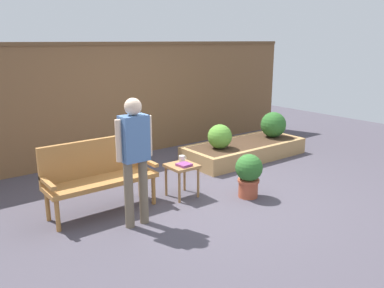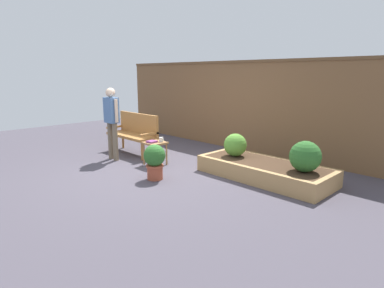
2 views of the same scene
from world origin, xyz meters
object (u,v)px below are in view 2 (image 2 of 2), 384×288
(shrub_far_corner, at_px, (305,157))
(garden_bench, at_px, (135,130))
(side_table, at_px, (155,146))
(person_by_bench, at_px, (112,117))
(cup_on_table, at_px, (161,140))
(book_on_table, at_px, (152,142))
(potted_boxwood, at_px, (155,160))
(shrub_near_bench, at_px, (235,145))

(shrub_far_corner, bearing_deg, garden_bench, -172.42)
(side_table, bearing_deg, person_by_bench, -157.53)
(cup_on_table, height_order, shrub_far_corner, shrub_far_corner)
(cup_on_table, relative_size, shrub_far_corner, 0.25)
(book_on_table, xyz_separation_m, potted_boxwood, (0.76, -0.52, -0.14))
(potted_boxwood, relative_size, person_by_bench, 0.41)
(side_table, distance_m, potted_boxwood, 0.95)
(cup_on_table, xyz_separation_m, shrub_near_bench, (1.36, 0.71, -0.01))
(garden_bench, distance_m, book_on_table, 1.18)
(book_on_table, xyz_separation_m, shrub_far_corner, (2.86, 0.89, 0.05))
(side_table, bearing_deg, shrub_near_bench, 29.75)
(side_table, xyz_separation_m, shrub_near_bench, (1.43, 0.82, 0.12))
(book_on_table, bearing_deg, person_by_bench, -165.51)
(side_table, xyz_separation_m, person_by_bench, (-0.97, -0.40, 0.54))
(shrub_near_bench, height_order, person_by_bench, person_by_bench)
(cup_on_table, height_order, book_on_table, cup_on_table)
(potted_boxwood, distance_m, person_by_bench, 1.82)
(potted_boxwood, height_order, person_by_bench, person_by_bench)
(garden_bench, distance_m, potted_boxwood, 2.08)
(garden_bench, relative_size, shrub_far_corner, 2.85)
(shrub_near_bench, distance_m, person_by_bench, 2.73)
(shrub_near_bench, bearing_deg, cup_on_table, -152.19)
(side_table, relative_size, person_by_bench, 0.31)
(garden_bench, relative_size, side_table, 3.00)
(side_table, relative_size, book_on_table, 2.68)
(garden_bench, xyz_separation_m, shrub_near_bench, (2.57, 0.53, -0.03))
(cup_on_table, bearing_deg, shrub_near_bench, 27.81)
(person_by_bench, bearing_deg, shrub_near_bench, 26.92)
(shrub_near_bench, xyz_separation_m, person_by_bench, (-2.40, -1.22, 0.41))
(shrub_far_corner, xyz_separation_m, person_by_bench, (-3.82, -1.22, 0.38))
(cup_on_table, bearing_deg, book_on_table, -117.61)
(garden_bench, height_order, shrub_near_bench, garden_bench)
(side_table, height_order, shrub_near_bench, shrub_near_bench)
(book_on_table, bearing_deg, side_table, 75.06)
(side_table, height_order, book_on_table, book_on_table)
(cup_on_table, height_order, person_by_bench, person_by_bench)
(side_table, distance_m, person_by_bench, 1.18)
(potted_boxwood, bearing_deg, side_table, 141.53)
(book_on_table, relative_size, potted_boxwood, 0.28)
(shrub_near_bench, bearing_deg, shrub_far_corner, 0.00)
(book_on_table, xyz_separation_m, shrub_near_bench, (1.45, 0.89, 0.02))
(garden_bench, height_order, cup_on_table, garden_bench)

